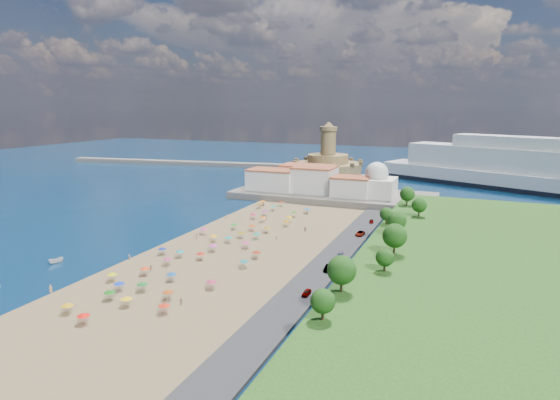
% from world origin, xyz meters
% --- Properties ---
extents(ground, '(700.00, 700.00, 0.00)m').
position_xyz_m(ground, '(0.00, 0.00, 0.00)').
color(ground, '#071938').
rests_on(ground, ground).
extents(terrace, '(90.00, 36.00, 3.00)m').
position_xyz_m(terrace, '(10.00, 73.00, 1.50)').
color(terrace, '#59544C').
rests_on(terrace, ground).
extents(jetty, '(18.00, 70.00, 2.40)m').
position_xyz_m(jetty, '(-12.00, 108.00, 1.20)').
color(jetty, '#59544C').
rests_on(jetty, ground).
extents(breakwater, '(199.03, 34.77, 2.60)m').
position_xyz_m(breakwater, '(-110.00, 153.00, 1.30)').
color(breakwater, '#59544C').
rests_on(breakwater, ground).
extents(waterfront_buildings, '(57.00, 29.00, 11.00)m').
position_xyz_m(waterfront_buildings, '(-3.05, 73.64, 7.88)').
color(waterfront_buildings, silver).
rests_on(waterfront_buildings, terrace).
extents(domed_building, '(16.00, 16.00, 15.00)m').
position_xyz_m(domed_building, '(30.00, 71.00, 8.97)').
color(domed_building, silver).
rests_on(domed_building, terrace).
extents(fortress, '(40.00, 40.00, 32.40)m').
position_xyz_m(fortress, '(-12.00, 138.00, 6.68)').
color(fortress, '#9E864F').
rests_on(fortress, ground).
extents(cruise_ship, '(145.64, 78.42, 32.52)m').
position_xyz_m(cruise_ship, '(91.50, 129.57, 9.63)').
color(cruise_ship, black).
rests_on(cruise_ship, ground).
extents(beach_parasols, '(29.97, 116.48, 2.20)m').
position_xyz_m(beach_parasols, '(0.02, -10.37, 2.15)').
color(beach_parasols, gray).
rests_on(beach_parasols, beach).
extents(beachgoers, '(37.18, 103.53, 1.90)m').
position_xyz_m(beachgoers, '(-3.69, -0.21, 1.12)').
color(beachgoers, tan).
rests_on(beachgoers, beach).
extents(moored_boats, '(6.55, 24.54, 1.52)m').
position_xyz_m(moored_boats, '(-32.42, -50.57, 0.75)').
color(moored_boats, white).
rests_on(moored_boats, ground).
extents(parked_cars, '(2.53, 73.46, 1.45)m').
position_xyz_m(parked_cars, '(36.00, -1.80, 1.36)').
color(parked_cars, gray).
rests_on(parked_cars, promenade).
extents(hillside_trees, '(12.60, 105.43, 7.68)m').
position_xyz_m(hillside_trees, '(48.74, -7.59, 10.09)').
color(hillside_trees, '#382314').
rests_on(hillside_trees, hillside).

